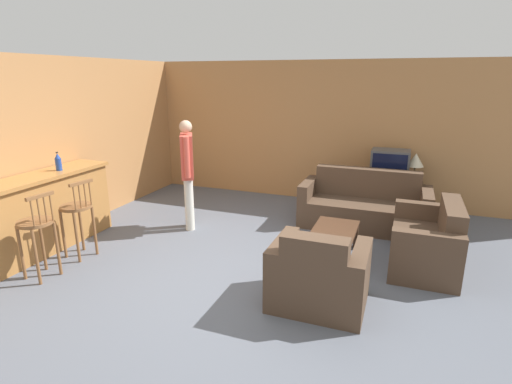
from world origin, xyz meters
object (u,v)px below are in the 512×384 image
Objects in this scene: bar_chair_mid at (77,214)px; person_by_window at (188,169)px; tv at (390,165)px; bottle at (58,162)px; tv_unit at (387,196)px; armchair_near at (318,277)px; coffee_table at (333,235)px; couch_far at (364,207)px; table_lamp at (416,161)px; loveseat_right at (428,243)px; bar_chair_near at (37,230)px.

person_by_window is at bearing 59.71° from bar_chair_mid.
bottle reaches higher than tv.
armchair_near is at bearing -98.38° from tv_unit.
tv is (-0.00, -0.00, 0.56)m from tv_unit.
person_by_window is at bearing 172.93° from coffee_table.
bottle is (-3.94, -2.14, 0.86)m from couch_far.
bottle reaches higher than table_lamp.
person_by_window reaches higher than tv_unit.
armchair_near is 0.96× the size of coffee_table.
tv is at bearing -179.56° from table_lamp.
bar_chair_mid is 1.68m from person_by_window.
loveseat_right is at bearing -84.26° from table_lamp.
person_by_window reaches higher than tv.
bar_chair_mid is at bearing -138.40° from tv.
bar_chair_mid is at bearing 178.87° from armchair_near.
tv is at bearing -90.00° from tv_unit.
couch_far is 0.86m from tv_unit.
person_by_window is at bearing -157.68° from couch_far.
couch_far is at bearing 85.73° from armchair_near.
bar_chair_mid is at bearing 90.01° from bar_chair_near.
table_lamp is at bearing 75.05° from armchair_near.
armchair_near is at bearing -1.13° from bar_chair_mid.
table_lamp reaches higher than bar_chair_mid.
coffee_table is 3.88× the size of bottle.
tv reaches higher than bar_chair_mid.
tv_unit is at bearing -180.00° from table_lamp.
couch_far is at bearing -110.62° from tv_unit.
coffee_table is at bearing -100.55° from couch_far.
bottle is 0.15× the size of person_by_window.
table_lamp is (0.70, 0.80, 0.64)m from couch_far.
bottle is (-4.84, -0.98, 0.86)m from loveseat_right.
bar_chair_mid is at bearing -143.86° from couch_far.
bar_chair_mid is 3.20m from armchair_near.
couch_far is at bearing -110.69° from tv.
table_lamp reaches higher than coffee_table.
loveseat_right is 2.06m from tv_unit.
bar_chair_near is 4.70m from loveseat_right.
armchair_near is at bearing -5.97° from bottle.
loveseat_right is 3.51m from person_by_window.
tv_unit is 0.66× the size of person_by_window.
bottle reaches higher than loveseat_right.
couch_far is 2.03× the size of armchair_near.
armchair_near reaches higher than tv_unit.
couch_far is at bearing 127.71° from loveseat_right.
loveseat_right is 0.77× the size of person_by_window.
coffee_table is 0.60× the size of person_by_window.
table_lamp reaches higher than armchair_near.
tv_unit is at bearing 32.98° from person_by_window.
bottle reaches higher than couch_far.
bar_chair_mid is at bearing -30.39° from bottle.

